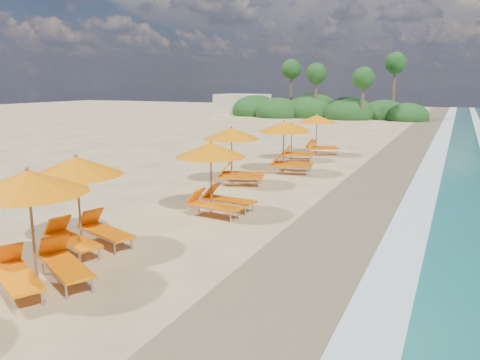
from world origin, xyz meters
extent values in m
plane|color=#DBC181|center=(0.00, 0.00, 0.00)|extent=(160.00, 160.00, 0.00)
cube|color=olive|center=(4.00, 0.00, 0.01)|extent=(4.00, 160.00, 0.01)
cube|color=white|center=(5.50, 0.00, 0.03)|extent=(1.20, 160.00, 0.01)
cylinder|color=olive|center=(-1.80, -7.11, 1.28)|extent=(0.06, 0.06, 2.56)
cone|color=orange|center=(-1.80, -7.11, 2.35)|extent=(3.55, 3.55, 0.52)
sphere|color=olive|center=(-1.80, -7.11, 2.63)|extent=(0.09, 0.09, 0.09)
cylinder|color=olive|center=(-2.60, -4.84, 1.24)|extent=(0.06, 0.06, 2.48)
cone|color=orange|center=(-2.60, -4.84, 2.27)|extent=(3.20, 3.20, 0.50)
sphere|color=olive|center=(-2.60, -4.84, 2.55)|extent=(0.09, 0.09, 0.09)
cylinder|color=olive|center=(-1.00, -0.23, 1.21)|extent=(0.06, 0.06, 2.42)
cone|color=orange|center=(-1.00, -0.23, 2.22)|extent=(2.70, 2.70, 0.49)
sphere|color=olive|center=(-1.00, -0.23, 2.49)|extent=(0.09, 0.09, 0.09)
cylinder|color=olive|center=(-2.44, 4.35, 1.24)|extent=(0.06, 0.06, 2.48)
cone|color=orange|center=(-2.44, 4.35, 2.27)|extent=(3.19, 3.19, 0.50)
sphere|color=olive|center=(-2.44, 4.35, 2.54)|extent=(0.09, 0.09, 0.09)
cylinder|color=olive|center=(-1.26, 7.89, 1.26)|extent=(0.06, 0.06, 2.52)
cone|color=orange|center=(-1.26, 7.89, 2.31)|extent=(2.99, 2.99, 0.51)
sphere|color=olive|center=(-1.26, 7.89, 2.59)|extent=(0.09, 0.09, 0.09)
cylinder|color=olive|center=(-2.16, 11.78, 1.08)|extent=(0.05, 0.05, 2.15)
cone|color=orange|center=(-2.16, 11.78, 1.97)|extent=(2.72, 2.72, 0.43)
sphere|color=olive|center=(-2.16, 11.78, 2.21)|extent=(0.08, 0.08, 0.08)
cylinder|color=olive|center=(-1.47, 14.56, 1.22)|extent=(0.06, 0.06, 2.44)
cone|color=orange|center=(-1.47, 14.56, 2.23)|extent=(3.37, 3.37, 0.49)
sphere|color=olive|center=(-1.47, 14.56, 2.50)|extent=(0.09, 0.09, 0.09)
ellipsoid|color=#163D14|center=(-6.00, 45.00, 0.62)|extent=(6.40, 6.40, 4.16)
ellipsoid|color=#163D14|center=(-11.00, 46.00, 0.70)|extent=(7.20, 7.20, 4.68)
ellipsoid|color=#163D14|center=(-15.00, 44.00, 0.58)|extent=(6.00, 6.00, 3.90)
ellipsoid|color=#163D14|center=(-2.00, 47.00, 0.55)|extent=(5.60, 5.60, 3.64)
ellipsoid|color=#163D14|center=(-19.00, 46.00, 0.64)|extent=(6.60, 6.60, 4.29)
ellipsoid|color=#163D14|center=(1.00, 45.00, 0.49)|extent=(5.00, 5.00, 3.25)
cylinder|color=brown|center=(-4.00, 43.00, 2.50)|extent=(0.36, 0.36, 5.00)
sphere|color=#163D14|center=(-4.00, 43.00, 5.00)|extent=(2.60, 2.60, 2.60)
cylinder|color=brown|center=(-10.00, 44.00, 2.80)|extent=(0.36, 0.36, 5.60)
sphere|color=#163D14|center=(-10.00, 44.00, 5.60)|extent=(2.60, 2.60, 2.60)
cylinder|color=brown|center=(-14.00, 46.00, 3.10)|extent=(0.36, 0.36, 6.20)
sphere|color=#163D14|center=(-14.00, 46.00, 6.20)|extent=(2.60, 2.60, 2.60)
cylinder|color=brown|center=(-1.00, 47.00, 3.40)|extent=(0.36, 0.36, 6.80)
sphere|color=#163D14|center=(-1.00, 47.00, 6.80)|extent=(2.60, 2.60, 2.60)
cube|color=beige|center=(-22.00, 48.00, 1.40)|extent=(7.00, 5.00, 2.80)
camera|label=1|loc=(6.63, -14.22, 4.47)|focal=35.08mm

